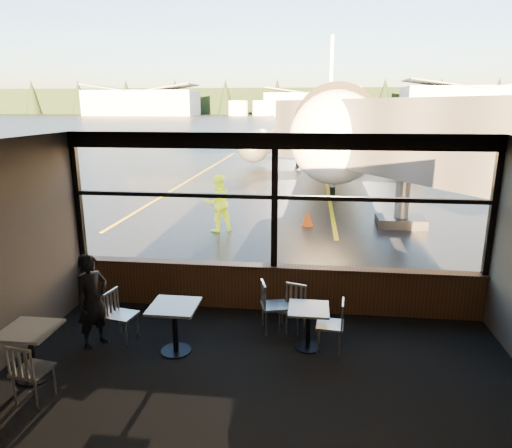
% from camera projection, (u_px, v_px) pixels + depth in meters
% --- Properties ---
extents(ground_plane, '(520.00, 520.00, 0.00)m').
position_uv_depth(ground_plane, '(311.00, 121.00, 124.49)').
color(ground_plane, black).
rests_on(ground_plane, ground).
extents(carpet_floor, '(8.00, 6.00, 0.01)m').
position_uv_depth(carpet_floor, '(255.00, 401.00, 6.32)').
color(carpet_floor, black).
rests_on(carpet_floor, ground).
extents(ceiling, '(8.00, 6.00, 0.04)m').
position_uv_depth(ceiling, '(255.00, 147.00, 5.44)').
color(ceiling, '#38332D').
rests_on(ceiling, ground).
extents(window_sill, '(8.00, 0.28, 0.90)m').
position_uv_depth(window_sill, '(274.00, 288.00, 9.09)').
color(window_sill, '#512E18').
rests_on(window_sill, ground).
extents(window_header, '(8.00, 0.18, 0.30)m').
position_uv_depth(window_header, '(275.00, 141.00, 8.36)').
color(window_header, black).
rests_on(window_header, ground).
extents(mullion_left, '(0.12, 0.12, 2.60)m').
position_uv_depth(mullion_left, '(78.00, 197.00, 9.12)').
color(mullion_left, black).
rests_on(mullion_left, ground).
extents(mullion_centre, '(0.12, 0.12, 2.60)m').
position_uv_depth(mullion_centre, '(275.00, 202.00, 8.65)').
color(mullion_centre, black).
rests_on(mullion_centre, ground).
extents(mullion_right, '(0.12, 0.12, 2.60)m').
position_uv_depth(mullion_right, '(494.00, 208.00, 8.19)').
color(mullion_right, black).
rests_on(mullion_right, ground).
extents(window_transom, '(8.00, 0.10, 0.08)m').
position_uv_depth(window_transom, '(275.00, 197.00, 8.63)').
color(window_transom, black).
rests_on(window_transom, ground).
extents(airliner, '(28.78, 34.25, 10.26)m').
position_uv_depth(airliner, '(333.00, 87.00, 29.22)').
color(airliner, white).
rests_on(airliner, ground_plane).
extents(jet_bridge, '(9.49, 11.60, 5.06)m').
position_uv_depth(jet_bridge, '(412.00, 156.00, 13.43)').
color(jet_bridge, '#2D2D2F').
rests_on(jet_bridge, ground_plane).
extents(cafe_table_near, '(0.67, 0.67, 0.73)m').
position_uv_depth(cafe_table_near, '(308.00, 328.00, 7.64)').
color(cafe_table_near, '#99968D').
rests_on(cafe_table_near, carpet_floor).
extents(cafe_table_mid, '(0.76, 0.76, 0.84)m').
position_uv_depth(cafe_table_mid, '(175.00, 329.00, 7.50)').
color(cafe_table_mid, gray).
rests_on(cafe_table_mid, carpet_floor).
extents(cafe_table_left, '(0.74, 0.74, 0.82)m').
position_uv_depth(cafe_table_left, '(32.00, 354.00, 6.77)').
color(cafe_table_left, '#9B978E').
rests_on(cafe_table_left, carpet_floor).
extents(chair_near_e, '(0.54, 0.54, 0.91)m').
position_uv_depth(chair_near_e, '(330.00, 325.00, 7.54)').
color(chair_near_e, '#ABA79B').
rests_on(chair_near_e, carpet_floor).
extents(chair_near_w, '(0.64, 0.64, 0.95)m').
position_uv_depth(chair_near_w, '(275.00, 306.00, 8.20)').
color(chair_near_w, '#B5B0A3').
rests_on(chair_near_w, carpet_floor).
extents(chair_near_n, '(0.61, 0.61, 0.88)m').
position_uv_depth(chair_near_n, '(292.00, 310.00, 8.15)').
color(chair_near_n, beige).
rests_on(chair_near_n, carpet_floor).
extents(chair_mid_w, '(0.58, 0.58, 0.91)m').
position_uv_depth(chair_mid_w, '(122.00, 316.00, 7.87)').
color(chair_mid_w, beige).
rests_on(chair_mid_w, carpet_floor).
extents(chair_left_s, '(0.57, 0.57, 0.92)m').
position_uv_depth(chair_left_s, '(33.00, 370.00, 6.24)').
color(chair_left_s, beige).
rests_on(chair_left_s, carpet_floor).
extents(passenger, '(0.63, 0.71, 1.62)m').
position_uv_depth(passenger, '(92.00, 301.00, 7.63)').
color(passenger, black).
rests_on(passenger, carpet_floor).
extents(ground_crew, '(1.13, 1.06, 1.85)m').
position_uv_depth(ground_crew, '(218.00, 203.00, 14.74)').
color(ground_crew, '#BFF219').
rests_on(ground_crew, ground_plane).
extents(cone_nose, '(0.40, 0.40, 0.55)m').
position_uv_depth(cone_nose, '(307.00, 218.00, 15.51)').
color(cone_nose, '#FF4308').
rests_on(cone_nose, ground_plane).
extents(hangar_left, '(45.00, 18.00, 11.00)m').
position_uv_depth(hangar_left, '(142.00, 102.00, 188.97)').
color(hangar_left, silver).
rests_on(hangar_left, ground_plane).
extents(hangar_mid, '(38.00, 15.00, 10.00)m').
position_uv_depth(hangar_mid, '(312.00, 103.00, 185.67)').
color(hangar_mid, silver).
rests_on(hangar_mid, ground_plane).
extents(hangar_right, '(50.00, 20.00, 12.00)m').
position_uv_depth(hangar_right, '(472.00, 100.00, 171.65)').
color(hangar_right, silver).
rests_on(hangar_right, ground_plane).
extents(fuel_tank_a, '(8.00, 8.00, 6.00)m').
position_uv_depth(fuel_tank_a, '(238.00, 108.00, 186.82)').
color(fuel_tank_a, silver).
rests_on(fuel_tank_a, ground_plane).
extents(fuel_tank_b, '(8.00, 8.00, 6.00)m').
position_uv_depth(fuel_tank_b, '(262.00, 108.00, 185.64)').
color(fuel_tank_b, silver).
rests_on(fuel_tank_b, ground_plane).
extents(fuel_tank_c, '(8.00, 8.00, 6.00)m').
position_uv_depth(fuel_tank_c, '(287.00, 108.00, 184.47)').
color(fuel_tank_c, silver).
rests_on(fuel_tank_c, ground_plane).
extents(treeline, '(360.00, 3.00, 12.00)m').
position_uv_depth(treeline, '(312.00, 101.00, 209.44)').
color(treeline, black).
rests_on(treeline, ground_plane).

